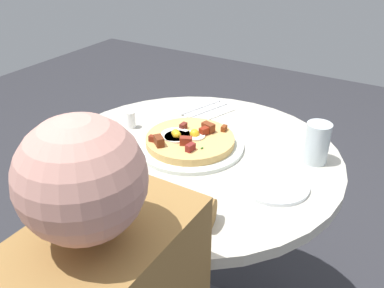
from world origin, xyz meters
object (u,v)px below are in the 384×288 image
(dining_table, at_px, (194,203))
(bread_plate, at_px, (274,184))
(fork, at_px, (208,110))
(salt_shaker, at_px, (131,120))
(breakfast_pizza, at_px, (189,139))
(pizza_plate, at_px, (190,145))
(pepper_shaker, at_px, (113,180))
(knife, at_px, (201,107))
(water_glass, at_px, (317,143))

(dining_table, height_order, bread_plate, bread_plate)
(fork, distance_m, salt_shaker, 0.28)
(breakfast_pizza, relative_size, bread_plate, 1.47)
(dining_table, distance_m, breakfast_pizza, 0.21)
(pizza_plate, height_order, pepper_shaker, pepper_shaker)
(breakfast_pizza, xyz_separation_m, bread_plate, (0.06, 0.29, -0.02))
(salt_shaker, bearing_deg, pepper_shaker, 30.70)
(dining_table, distance_m, salt_shaker, 0.33)
(dining_table, xyz_separation_m, fork, (-0.27, -0.11, 0.19))
(knife, xyz_separation_m, pepper_shaker, (0.53, 0.05, 0.02))
(fork, height_order, knife, same)
(salt_shaker, distance_m, pepper_shaker, 0.34)
(dining_table, bearing_deg, pizza_plate, -131.53)
(fork, distance_m, knife, 0.04)
(breakfast_pizza, bearing_deg, bread_plate, 78.43)
(bread_plate, height_order, salt_shaker, salt_shaker)
(fork, xyz_separation_m, water_glass, (0.13, 0.42, 0.05))
(knife, xyz_separation_m, salt_shaker, (0.24, -0.12, 0.02))
(pizza_plate, distance_m, salt_shaker, 0.23)
(bread_plate, xyz_separation_m, water_glass, (-0.17, 0.05, 0.05))
(fork, relative_size, knife, 1.00)
(bread_plate, relative_size, pepper_shaker, 3.66)
(dining_table, xyz_separation_m, knife, (-0.28, -0.14, 0.19))
(water_glass, height_order, salt_shaker, water_glass)
(pizza_plate, distance_m, breakfast_pizza, 0.02)
(salt_shaker, bearing_deg, breakfast_pizza, 86.97)
(pepper_shaker, bearing_deg, salt_shaker, -149.30)
(dining_table, bearing_deg, water_glass, 113.77)
(breakfast_pizza, relative_size, water_glass, 2.25)
(fork, bearing_deg, dining_table, -140.29)
(knife, height_order, water_glass, water_glass)
(dining_table, height_order, fork, fork)
(knife, relative_size, pepper_shaker, 3.68)
(dining_table, distance_m, bread_plate, 0.32)
(dining_table, bearing_deg, salt_shaker, -97.93)
(dining_table, xyz_separation_m, pepper_shaker, (0.25, -0.09, 0.21))
(water_glass, bearing_deg, pizza_plate, -71.87)
(dining_table, distance_m, pepper_shaker, 0.34)
(salt_shaker, bearing_deg, knife, 154.16)
(pizza_plate, bearing_deg, dining_table, 48.47)
(dining_table, distance_m, water_glass, 0.42)
(knife, bearing_deg, salt_shaker, 172.45)
(breakfast_pizza, height_order, salt_shaker, breakfast_pizza)
(dining_table, height_order, pizza_plate, pizza_plate)
(pizza_plate, height_order, breakfast_pizza, breakfast_pizza)
(pepper_shaker, bearing_deg, water_glass, 134.57)
(breakfast_pizza, height_order, fork, breakfast_pizza)
(bread_plate, distance_m, knife, 0.51)
(knife, height_order, pepper_shaker, pepper_shaker)
(bread_plate, xyz_separation_m, salt_shaker, (-0.07, -0.52, 0.02))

